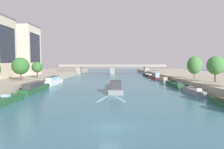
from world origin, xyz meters
TOP-DOWN VIEW (x-y plane):
  - ground_plane at (0.00, 0.00)m, footprint 400.00×400.00m
  - quay_left at (-39.45, 55.00)m, footprint 36.00×170.00m
  - quay_right at (39.45, 55.00)m, footprint 36.00×170.00m
  - barge_midriver at (0.98, 29.60)m, footprint 3.53×20.80m
  - wake_behind_barge at (0.01, 16.27)m, footprint 5.60×5.88m
  - moored_boat_left_far at (-19.11, 25.46)m, footprint 3.01×15.09m
  - moored_boat_left_second at (-19.80, 41.97)m, footprint 2.65×13.77m
  - moored_boat_right_far at (19.03, 22.49)m, footprint 2.06×10.10m
  - moored_boat_right_lone at (19.59, 36.57)m, footprint 2.84×12.80m
  - moored_boat_right_midway at (19.40, 49.63)m, footprint 2.08×10.29m
  - moored_boat_right_upstream at (19.28, 61.56)m, footprint 2.56×11.81m
  - moored_boat_right_downstream at (19.04, 77.43)m, footprint 3.42×16.44m
  - tree_left_third at (-25.95, 32.17)m, footprint 4.72×4.72m
  - tree_left_nearest at (-25.54, 42.52)m, footprint 3.51×3.51m
  - tree_right_midway at (27.06, 27.98)m, footprint 4.34×4.34m
  - tree_right_third at (27.03, 40.41)m, footprint 4.60×4.60m
  - building_left_tall at (-40.33, 60.01)m, footprint 14.41×12.88m
  - bridge_far at (0.00, 96.33)m, footprint 66.90×4.40m

SIDE VIEW (x-z plane):
  - ground_plane at x=0.00m, z-range 0.00..0.00m
  - wake_behind_barge at x=0.01m, z-range 0.00..0.03m
  - moored_boat_right_downstream at x=19.04m, z-range -0.53..1.67m
  - moored_boat_right_far at x=19.03m, z-range -0.51..1.80m
  - moored_boat_right_lone at x=19.59m, z-range -0.52..1.84m
  - moored_boat_right_upstream at x=19.28m, z-range -0.61..2.37m
  - barge_midriver at x=0.98m, z-range -0.61..2.40m
  - moored_boat_right_midway at x=19.40m, z-range -0.19..2.09m
  - moored_boat_left_far at x=-19.11m, z-range -0.20..2.32m
  - quay_left at x=-39.45m, z-range 0.00..2.18m
  - quay_right at x=39.45m, z-range 0.00..2.18m
  - moored_boat_left_second at x=-19.80m, z-range -0.22..2.49m
  - bridge_far at x=0.00m, z-range 0.92..7.17m
  - tree_left_nearest at x=-25.54m, z-range 3.05..8.49m
  - tree_left_third at x=-25.95m, z-range 3.06..9.64m
  - tree_right_third at x=27.03m, z-range 2.88..10.11m
  - tree_right_midway at x=27.06m, z-range 3.16..10.02m
  - building_left_tall at x=-40.33m, z-range 2.20..23.47m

